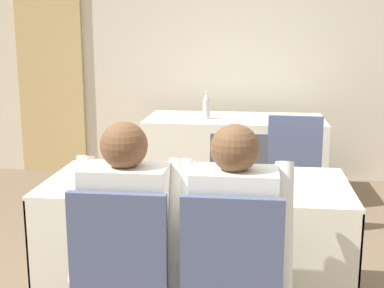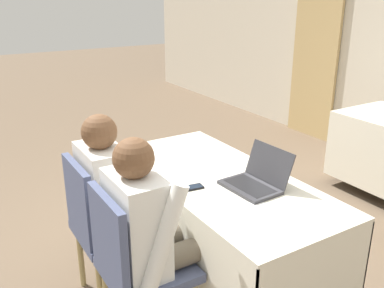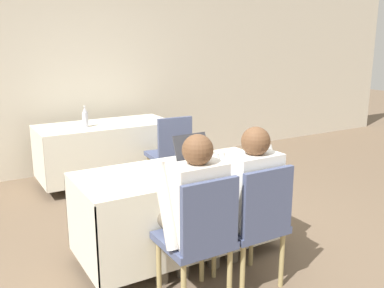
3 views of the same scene
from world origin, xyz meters
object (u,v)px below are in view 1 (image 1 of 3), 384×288
laptop (239,170)px  cell_phone (201,193)px  water_bottle (206,106)px  chair_near_left (126,275)px  chair_near_right (232,280)px  chair_far_spare (294,165)px  person_checkered_shirt (131,231)px  person_white_shirt (234,236)px

laptop → cell_phone: 0.37m
water_bottle → chair_near_left: size_ratio=0.27×
chair_near_right → chair_far_spare: (0.39, 2.02, 0.00)m
cell_phone → chair_near_left: (-0.28, -0.46, -0.24)m
chair_near_left → cell_phone: bearing=-121.6°
cell_phone → chair_near_left: bearing=-114.3°
water_bottle → chair_near_right: 2.79m
laptop → chair_far_spare: bearing=69.6°
water_bottle → chair_near_left: (-0.09, -2.74, -0.34)m
water_bottle → person_checkered_shirt: (-0.09, -2.64, -0.19)m
laptop → person_checkered_shirt: size_ratio=0.29×
laptop → cell_phone: bearing=-121.7°
laptop → chair_far_spare: laptop is taller
chair_near_left → person_white_shirt: person_white_shirt is taller
water_bottle → person_checkered_shirt: size_ratio=0.21×
laptop → person_white_shirt: size_ratio=0.29×
cell_phone → chair_near_right: bearing=-61.3°
laptop → chair_near_left: size_ratio=0.37×
laptop → cell_phone: laptop is taller
cell_phone → water_bottle: bearing=101.9°
cell_phone → chair_near_left: 0.59m
water_bottle → person_white_shirt: bearing=-82.1°
laptop → chair_near_right: size_ratio=0.37×
chair_far_spare → person_checkered_shirt: person_checkered_shirt is taller
chair_near_left → person_white_shirt: size_ratio=0.78×
chair_near_right → person_checkered_shirt: 0.50m
laptop → person_white_shirt: person_white_shirt is taller
laptop → person_checkered_shirt: 0.82m
person_white_shirt → chair_far_spare: bearing=-101.5°
chair_near_right → water_bottle: bearing=-82.4°
chair_near_left → person_checkered_shirt: (0.00, 0.10, 0.16)m
laptop → chair_near_right: bearing=-92.7°
cell_phone → person_white_shirt: (0.18, -0.35, -0.08)m
cell_phone → water_bottle: water_bottle is taller
chair_near_right → chair_far_spare: size_ratio=1.00×
laptop → chair_near_right: laptop is taller
person_checkered_shirt → laptop: bearing=-124.2°
chair_far_spare → person_white_shirt: person_white_shirt is taller
chair_far_spare → person_checkered_shirt: size_ratio=0.78×
laptop → person_checkered_shirt: bearing=-127.1°
person_white_shirt → water_bottle: bearing=-82.1°
person_white_shirt → laptop: bearing=-89.7°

